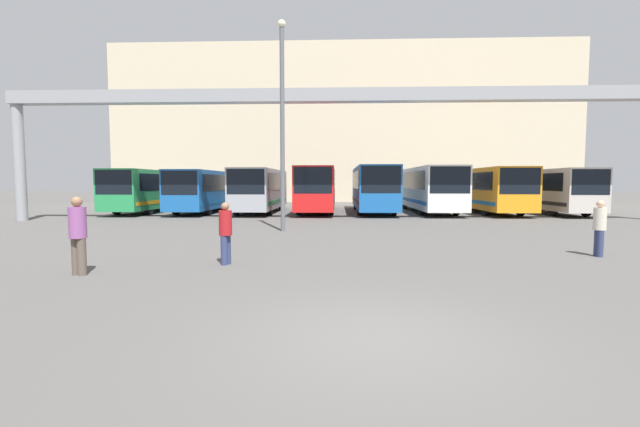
{
  "coord_description": "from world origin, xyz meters",
  "views": [
    {
      "loc": [
        -0.58,
        -5.85,
        2.18
      ],
      "look_at": [
        -1.61,
        19.9,
        0.3
      ],
      "focal_mm": 24.0,
      "sensor_mm": 36.0,
      "label": 1
    }
  ],
  "objects_px": {
    "bus_slot_1": "(205,189)",
    "lamp_post": "(282,119)",
    "bus_slot_2": "(261,188)",
    "bus_slot_0": "(152,188)",
    "pedestrian_near_center": "(226,232)",
    "bus_slot_3": "(318,187)",
    "pedestrian_near_right": "(78,234)",
    "bus_slot_4": "(373,186)",
    "pedestrian_mid_left": "(599,227)",
    "bus_slot_5": "(428,187)",
    "bus_slot_7": "(548,188)",
    "bus_slot_6": "(486,187)"
  },
  "relations": [
    {
      "from": "bus_slot_1",
      "to": "lamp_post",
      "type": "xyz_separation_m",
      "value": [
        7.23,
        -11.85,
        3.25
      ]
    },
    {
      "from": "bus_slot_1",
      "to": "bus_slot_2",
      "type": "xyz_separation_m",
      "value": [
        4.09,
        0.12,
        0.06
      ]
    },
    {
      "from": "bus_slot_0",
      "to": "pedestrian_near_center",
      "type": "bearing_deg",
      "value": -61.73
    },
    {
      "from": "bus_slot_3",
      "to": "pedestrian_near_right",
      "type": "distance_m",
      "value": 22.69
    },
    {
      "from": "pedestrian_near_center",
      "to": "pedestrian_near_right",
      "type": "xyz_separation_m",
      "value": [
        -3.11,
        -1.43,
        0.1
      ]
    },
    {
      "from": "bus_slot_3",
      "to": "lamp_post",
      "type": "distance_m",
      "value": 13.35
    },
    {
      "from": "bus_slot_2",
      "to": "lamp_post",
      "type": "xyz_separation_m",
      "value": [
        3.14,
        -11.97,
        3.19
      ]
    },
    {
      "from": "pedestrian_near_center",
      "to": "bus_slot_4",
      "type": "bearing_deg",
      "value": -175.59
    },
    {
      "from": "bus_slot_4",
      "to": "lamp_post",
      "type": "relative_size",
      "value": 1.25
    },
    {
      "from": "pedestrian_mid_left",
      "to": "pedestrian_near_right",
      "type": "bearing_deg",
      "value": -73.93
    },
    {
      "from": "bus_slot_5",
      "to": "lamp_post",
      "type": "bearing_deg",
      "value": -125.16
    },
    {
      "from": "pedestrian_near_center",
      "to": "pedestrian_near_right",
      "type": "bearing_deg",
      "value": -45.63
    },
    {
      "from": "lamp_post",
      "to": "pedestrian_near_center",
      "type": "bearing_deg",
      "value": -93.86
    },
    {
      "from": "bus_slot_1",
      "to": "bus_slot_7",
      "type": "distance_m",
      "value": 24.55
    },
    {
      "from": "pedestrian_near_right",
      "to": "bus_slot_3",
      "type": "bearing_deg",
      "value": -84.75
    },
    {
      "from": "bus_slot_1",
      "to": "pedestrian_near_right",
      "type": "distance_m",
      "value": 21.42
    },
    {
      "from": "pedestrian_near_right",
      "to": "bus_slot_0",
      "type": "bearing_deg",
      "value": -53.4
    },
    {
      "from": "bus_slot_0",
      "to": "pedestrian_mid_left",
      "type": "bearing_deg",
      "value": -40.66
    },
    {
      "from": "bus_slot_5",
      "to": "bus_slot_6",
      "type": "xyz_separation_m",
      "value": [
        4.09,
        -0.5,
        -0.05
      ]
    },
    {
      "from": "bus_slot_5",
      "to": "lamp_post",
      "type": "height_order",
      "value": "lamp_post"
    },
    {
      "from": "pedestrian_mid_left",
      "to": "bus_slot_7",
      "type": "bearing_deg",
      "value": 161.65
    },
    {
      "from": "bus_slot_4",
      "to": "bus_slot_5",
      "type": "bearing_deg",
      "value": 6.22
    },
    {
      "from": "bus_slot_5",
      "to": "pedestrian_near_right",
      "type": "distance_m",
      "value": 25.66
    },
    {
      "from": "bus_slot_5",
      "to": "pedestrian_near_center",
      "type": "height_order",
      "value": "bus_slot_5"
    },
    {
      "from": "bus_slot_0",
      "to": "pedestrian_near_right",
      "type": "bearing_deg",
      "value": -70.35
    },
    {
      "from": "bus_slot_2",
      "to": "bus_slot_6",
      "type": "height_order",
      "value": "bus_slot_6"
    },
    {
      "from": "pedestrian_mid_left",
      "to": "bus_slot_1",
      "type": "bearing_deg",
      "value": -132.64
    },
    {
      "from": "pedestrian_mid_left",
      "to": "lamp_post",
      "type": "relative_size",
      "value": 0.18
    },
    {
      "from": "bus_slot_6",
      "to": "bus_slot_2",
      "type": "bearing_deg",
      "value": -178.25
    },
    {
      "from": "bus_slot_6",
      "to": "bus_slot_7",
      "type": "height_order",
      "value": "bus_slot_6"
    },
    {
      "from": "bus_slot_3",
      "to": "bus_slot_7",
      "type": "xyz_separation_m",
      "value": [
        16.37,
        -1.11,
        -0.09
      ]
    },
    {
      "from": "bus_slot_4",
      "to": "bus_slot_7",
      "type": "xyz_separation_m",
      "value": [
        12.28,
        -0.69,
        -0.12
      ]
    },
    {
      "from": "bus_slot_0",
      "to": "bus_slot_3",
      "type": "bearing_deg",
      "value": 3.28
    },
    {
      "from": "bus_slot_5",
      "to": "bus_slot_7",
      "type": "height_order",
      "value": "bus_slot_5"
    },
    {
      "from": "bus_slot_2",
      "to": "pedestrian_mid_left",
      "type": "distance_m",
      "value": 22.49
    },
    {
      "from": "bus_slot_3",
      "to": "pedestrian_mid_left",
      "type": "relative_size",
      "value": 7.45
    },
    {
      "from": "bus_slot_0",
      "to": "bus_slot_1",
      "type": "distance_m",
      "value": 4.11
    },
    {
      "from": "bus_slot_7",
      "to": "pedestrian_near_center",
      "type": "height_order",
      "value": "bus_slot_7"
    },
    {
      "from": "bus_slot_0",
      "to": "bus_slot_7",
      "type": "relative_size",
      "value": 1.08
    },
    {
      "from": "bus_slot_3",
      "to": "pedestrian_near_center",
      "type": "distance_m",
      "value": 20.85
    },
    {
      "from": "bus_slot_6",
      "to": "bus_slot_5",
      "type": "bearing_deg",
      "value": 172.99
    },
    {
      "from": "lamp_post",
      "to": "bus_slot_6",
      "type": "bearing_deg",
      "value": 43.3
    },
    {
      "from": "bus_slot_3",
      "to": "pedestrian_mid_left",
      "type": "xyz_separation_m",
      "value": [
        9.17,
        -19.12,
        -0.97
      ]
    },
    {
      "from": "bus_slot_2",
      "to": "pedestrian_near_center",
      "type": "bearing_deg",
      "value": -82.5
    },
    {
      "from": "pedestrian_near_right",
      "to": "bus_slot_2",
      "type": "bearing_deg",
      "value": -74.42
    },
    {
      "from": "bus_slot_1",
      "to": "bus_slot_3",
      "type": "height_order",
      "value": "bus_slot_3"
    },
    {
      "from": "bus_slot_7",
      "to": "pedestrian_mid_left",
      "type": "distance_m",
      "value": 19.42
    },
    {
      "from": "bus_slot_6",
      "to": "lamp_post",
      "type": "bearing_deg",
      "value": -136.7
    },
    {
      "from": "bus_slot_1",
      "to": "bus_slot_3",
      "type": "relative_size",
      "value": 0.82
    },
    {
      "from": "pedestrian_near_right",
      "to": "lamp_post",
      "type": "relative_size",
      "value": 0.2
    }
  ]
}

